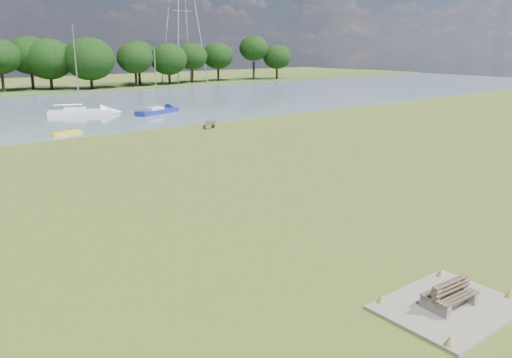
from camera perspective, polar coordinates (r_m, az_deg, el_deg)
ground at (r=26.26m, az=-5.72°, el=-2.40°), size 220.00×220.00×0.00m
river at (r=65.13m, az=-25.99°, el=6.71°), size 220.00×40.00×0.10m
concrete_pad at (r=17.00m, az=21.14°, el=-13.46°), size 4.20×3.20×0.10m
bench_pair at (r=16.81m, az=21.28°, el=-12.22°), size 1.72×1.08×0.90m
riverbank_bench at (r=48.27m, az=-5.36°, el=6.20°), size 1.36×0.64×0.81m
kayak at (r=47.92m, az=-20.84°, el=4.94°), size 2.86×1.40×0.28m
sailboat_2 at (r=59.51m, az=-11.27°, el=7.79°), size 5.97×3.49×7.49m
sailboat_3 at (r=60.87m, az=-19.54°, el=7.40°), size 7.14×4.29×9.99m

